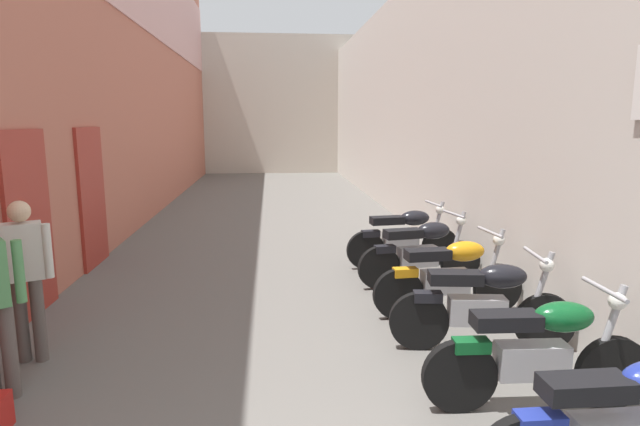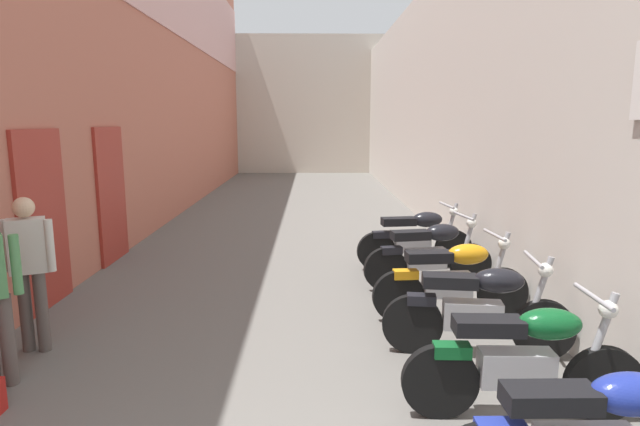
# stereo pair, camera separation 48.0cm
# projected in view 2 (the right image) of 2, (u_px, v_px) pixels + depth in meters

# --- Properties ---
(ground_plane) EXTENTS (38.63, 38.63, 0.00)m
(ground_plane) POSITION_uv_depth(u_px,v_px,m) (293.00, 239.00, 10.26)
(ground_plane) COLOR #66635E
(building_left) EXTENTS (0.45, 22.63, 7.82)m
(building_left) POSITION_uv_depth(u_px,v_px,m) (152.00, 45.00, 11.44)
(building_left) COLOR #B76651
(building_left) RESTS_ON ground
(building_right) EXTENTS (0.45, 22.63, 5.31)m
(building_right) POSITION_uv_depth(u_px,v_px,m) (434.00, 105.00, 11.81)
(building_right) COLOR beige
(building_right) RESTS_ON ground
(building_far_end) EXTENTS (8.88, 2.00, 6.01)m
(building_far_end) POSITION_uv_depth(u_px,v_px,m) (304.00, 105.00, 23.83)
(building_far_end) COLOR beige
(building_far_end) RESTS_ON ground
(motorcycle_third) EXTENTS (1.85, 0.58, 1.04)m
(motorcycle_third) POSITION_uv_depth(u_px,v_px,m) (524.00, 358.00, 3.98)
(motorcycle_third) COLOR black
(motorcycle_third) RESTS_ON ground
(motorcycle_fourth) EXTENTS (1.84, 0.58, 1.04)m
(motorcycle_fourth) POSITION_uv_depth(u_px,v_px,m) (479.00, 308.00, 5.07)
(motorcycle_fourth) COLOR black
(motorcycle_fourth) RESTS_ON ground
(motorcycle_fifth) EXTENTS (1.85, 0.58, 1.04)m
(motorcycle_fifth) POSITION_uv_depth(u_px,v_px,m) (452.00, 278.00, 6.02)
(motorcycle_fifth) COLOR black
(motorcycle_fifth) RESTS_ON ground
(motorcycle_sixth) EXTENTS (1.84, 0.58, 1.04)m
(motorcycle_sixth) POSITION_uv_depth(u_px,v_px,m) (430.00, 253.00, 7.18)
(motorcycle_sixth) COLOR black
(motorcycle_sixth) RESTS_ON ground
(motorcycle_seventh) EXTENTS (1.85, 0.58, 1.04)m
(motorcycle_seventh) POSITION_uv_depth(u_px,v_px,m) (416.00, 237.00, 8.13)
(motorcycle_seventh) COLOR black
(motorcycle_seventh) RESTS_ON ground
(pedestrian_further_down) EXTENTS (0.52, 0.32, 1.57)m
(pedestrian_further_down) POSITION_uv_depth(u_px,v_px,m) (29.00, 263.00, 5.12)
(pedestrian_further_down) COLOR #564C47
(pedestrian_further_down) RESTS_ON ground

